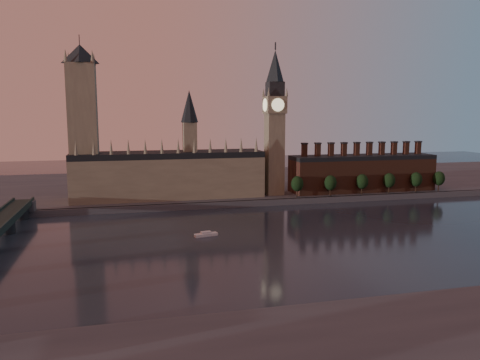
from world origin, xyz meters
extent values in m
plane|color=black|center=(0.00, 0.00, 0.00)|extent=(900.00, 900.00, 0.00)
cube|color=#4C4D52|center=(0.00, 90.00, 2.00)|extent=(900.00, 4.00, 4.00)
cube|color=#4C4D52|center=(0.00, 180.00, 2.00)|extent=(900.00, 180.00, 4.00)
cube|color=gray|center=(-65.00, 115.00, 18.00)|extent=(130.00, 30.00, 28.00)
cube|color=black|center=(-65.00, 115.00, 34.00)|extent=(130.00, 30.00, 4.00)
cube|color=gray|center=(-50.00, 115.00, 44.00)|extent=(9.00, 9.00, 24.00)
cone|color=black|center=(-50.00, 115.00, 67.00)|extent=(12.00, 12.00, 22.00)
cone|color=gray|center=(-124.00, 101.00, 41.00)|extent=(2.60, 2.60, 10.00)
cone|color=gray|center=(-113.27, 101.00, 41.00)|extent=(2.60, 2.60, 10.00)
cone|color=gray|center=(-102.55, 101.00, 41.00)|extent=(2.60, 2.60, 10.00)
cone|color=gray|center=(-91.82, 101.00, 41.00)|extent=(2.60, 2.60, 10.00)
cone|color=gray|center=(-81.09, 101.00, 41.00)|extent=(2.60, 2.60, 10.00)
cone|color=gray|center=(-70.36, 101.00, 41.00)|extent=(2.60, 2.60, 10.00)
cone|color=gray|center=(-59.64, 101.00, 41.00)|extent=(2.60, 2.60, 10.00)
cone|color=gray|center=(-48.91, 101.00, 41.00)|extent=(2.60, 2.60, 10.00)
cone|color=gray|center=(-38.18, 101.00, 41.00)|extent=(2.60, 2.60, 10.00)
cone|color=gray|center=(-27.45, 101.00, 41.00)|extent=(2.60, 2.60, 10.00)
cone|color=gray|center=(-16.73, 101.00, 41.00)|extent=(2.60, 2.60, 10.00)
cone|color=gray|center=(-6.00, 101.00, 41.00)|extent=(2.60, 2.60, 10.00)
cube|color=gray|center=(-120.00, 115.00, 49.00)|extent=(18.00, 18.00, 90.00)
cone|color=black|center=(-120.00, 115.00, 100.00)|extent=(24.00, 24.00, 12.00)
cylinder|color=#232326|center=(-120.00, 115.00, 106.00)|extent=(0.50, 0.50, 12.00)
cone|color=gray|center=(-128.00, 107.00, 98.00)|extent=(3.00, 3.00, 8.00)
cone|color=gray|center=(-112.00, 107.00, 98.00)|extent=(3.00, 3.00, 8.00)
cone|color=gray|center=(-128.00, 123.00, 98.00)|extent=(3.00, 3.00, 8.00)
cone|color=gray|center=(-112.00, 123.00, 98.00)|extent=(3.00, 3.00, 8.00)
cube|color=gray|center=(10.00, 110.00, 33.00)|extent=(12.00, 12.00, 58.00)
cube|color=gray|center=(10.00, 110.00, 68.00)|extent=(14.00, 14.00, 12.00)
cube|color=#232326|center=(10.00, 110.00, 79.00)|extent=(11.00, 11.00, 10.00)
cone|color=black|center=(10.00, 110.00, 95.00)|extent=(13.00, 13.00, 22.00)
cylinder|color=#232326|center=(10.00, 110.00, 108.50)|extent=(1.00, 1.00, 5.00)
cylinder|color=#F6E8B5|center=(10.00, 102.80, 68.00)|extent=(9.00, 0.50, 9.00)
cylinder|color=#F6E8B5|center=(10.00, 117.20, 68.00)|extent=(9.00, 0.50, 9.00)
cylinder|color=#F6E8B5|center=(2.80, 110.00, 68.00)|extent=(0.50, 9.00, 9.00)
cylinder|color=#F6E8B5|center=(17.20, 110.00, 68.00)|extent=(0.50, 9.00, 9.00)
cone|color=gray|center=(3.50, 103.50, 77.00)|extent=(2.00, 2.00, 6.00)
cone|color=gray|center=(16.50, 103.50, 77.00)|extent=(2.00, 2.00, 6.00)
cone|color=gray|center=(3.50, 116.50, 77.00)|extent=(2.00, 2.00, 6.00)
cone|color=gray|center=(16.50, 116.50, 77.00)|extent=(2.00, 2.00, 6.00)
cube|color=#573121|center=(80.00, 110.00, 16.00)|extent=(110.00, 25.00, 24.00)
cube|color=black|center=(80.00, 110.00, 29.50)|extent=(110.00, 25.00, 3.00)
cube|color=#573121|center=(33.00, 110.00, 35.50)|extent=(3.50, 3.50, 9.00)
cube|color=#232326|center=(33.00, 110.00, 40.50)|extent=(4.20, 4.20, 1.00)
cube|color=#573121|center=(43.44, 110.00, 35.50)|extent=(3.50, 3.50, 9.00)
cube|color=#232326|center=(43.44, 110.00, 40.50)|extent=(4.20, 4.20, 1.00)
cube|color=#573121|center=(53.89, 110.00, 35.50)|extent=(3.50, 3.50, 9.00)
cube|color=#232326|center=(53.89, 110.00, 40.50)|extent=(4.20, 4.20, 1.00)
cube|color=#573121|center=(64.33, 110.00, 35.50)|extent=(3.50, 3.50, 9.00)
cube|color=#232326|center=(64.33, 110.00, 40.50)|extent=(4.20, 4.20, 1.00)
cube|color=#573121|center=(74.78, 110.00, 35.50)|extent=(3.50, 3.50, 9.00)
cube|color=#232326|center=(74.78, 110.00, 40.50)|extent=(4.20, 4.20, 1.00)
cube|color=#573121|center=(85.22, 110.00, 35.50)|extent=(3.50, 3.50, 9.00)
cube|color=#232326|center=(85.22, 110.00, 40.50)|extent=(4.20, 4.20, 1.00)
cube|color=#573121|center=(95.67, 110.00, 35.50)|extent=(3.50, 3.50, 9.00)
cube|color=#232326|center=(95.67, 110.00, 40.50)|extent=(4.20, 4.20, 1.00)
cube|color=#573121|center=(106.11, 110.00, 35.50)|extent=(3.50, 3.50, 9.00)
cube|color=#232326|center=(106.11, 110.00, 40.50)|extent=(4.20, 4.20, 1.00)
cube|color=#573121|center=(116.56, 110.00, 35.50)|extent=(3.50, 3.50, 9.00)
cube|color=#232326|center=(116.56, 110.00, 40.50)|extent=(4.20, 4.20, 1.00)
cube|color=#573121|center=(127.00, 110.00, 35.50)|extent=(3.50, 3.50, 9.00)
cube|color=#232326|center=(127.00, 110.00, 40.50)|extent=(4.20, 4.20, 1.00)
cylinder|color=black|center=(22.10, 94.72, 7.00)|extent=(0.80, 0.80, 6.00)
ellipsoid|color=black|center=(22.10, 94.72, 13.50)|extent=(8.60, 8.60, 10.75)
cylinder|color=black|center=(46.65, 93.55, 7.00)|extent=(0.80, 0.80, 6.00)
ellipsoid|color=black|center=(46.65, 93.55, 13.50)|extent=(8.60, 8.60, 10.75)
cylinder|color=black|center=(71.52, 93.81, 7.00)|extent=(0.80, 0.80, 6.00)
ellipsoid|color=black|center=(71.52, 93.81, 13.50)|extent=(8.60, 8.60, 10.75)
cylinder|color=black|center=(93.51, 94.17, 7.00)|extent=(0.80, 0.80, 6.00)
ellipsoid|color=black|center=(93.51, 94.17, 13.50)|extent=(8.60, 8.60, 10.75)
cylinder|color=black|center=(115.87, 94.03, 7.00)|extent=(0.80, 0.80, 6.00)
ellipsoid|color=black|center=(115.87, 94.03, 13.50)|extent=(8.60, 8.60, 10.75)
cylinder|color=black|center=(135.70, 94.51, 7.00)|extent=(0.80, 0.80, 6.00)
ellipsoid|color=black|center=(135.70, 94.51, 13.50)|extent=(8.60, 8.60, 10.75)
cube|color=#4C4D52|center=(-155.00, 90.00, 7.00)|extent=(14.00, 8.00, 6.00)
cylinder|color=#232326|center=(-155.00, 51.00, 3.88)|extent=(8.00, 8.00, 7.75)
cylinder|color=#232326|center=(-155.00, 85.00, 3.88)|extent=(8.00, 8.00, 7.75)
cube|color=silver|center=(-55.04, 21.43, 0.68)|extent=(12.37, 5.63, 1.36)
cube|color=silver|center=(-55.04, 21.43, 1.88)|extent=(5.51, 3.49, 1.02)
camera|label=1|loc=(-93.65, -208.86, 62.40)|focal=35.00mm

